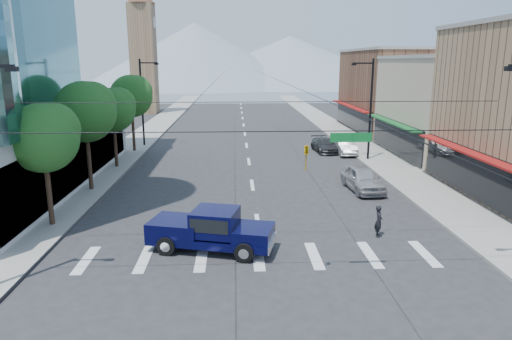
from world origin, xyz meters
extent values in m
plane|color=#28282B|center=(0.00, 0.00, 0.00)|extent=(160.00, 160.00, 0.00)
cube|color=gray|center=(-12.00, 40.00, 0.07)|extent=(4.00, 120.00, 0.15)
cube|color=gray|center=(12.00, 40.00, 0.07)|extent=(4.00, 120.00, 0.15)
cube|color=tan|center=(20.00, 24.00, 4.50)|extent=(12.00, 14.00, 9.00)
cube|color=brown|center=(20.00, 40.00, 5.00)|extent=(12.00, 18.00, 10.00)
cube|color=#8C6B4C|center=(-16.50, 62.00, 9.00)|extent=(4.00, 4.00, 18.00)
cone|color=gray|center=(-15.00, 150.00, 11.00)|extent=(80.00, 80.00, 22.00)
cone|color=gray|center=(20.00, 160.00, 9.00)|extent=(90.00, 90.00, 18.00)
cylinder|color=black|center=(-11.20, 6.00, 2.27)|extent=(0.28, 0.28, 4.55)
sphere|color=#21541C|center=(-11.20, 6.00, 4.88)|extent=(3.64, 3.64, 3.64)
sphere|color=#21541C|center=(-10.80, 6.30, 5.28)|extent=(2.86, 2.86, 2.86)
cylinder|color=black|center=(-11.20, 13.00, 2.55)|extent=(0.28, 0.28, 5.11)
sphere|color=#21541C|center=(-11.20, 13.00, 5.47)|extent=(4.09, 4.09, 4.09)
sphere|color=#21541C|center=(-10.80, 13.30, 5.88)|extent=(3.21, 3.21, 3.21)
cylinder|color=black|center=(-11.20, 20.00, 2.27)|extent=(0.28, 0.28, 4.55)
sphere|color=#21541C|center=(-11.20, 20.00, 4.88)|extent=(3.64, 3.64, 3.64)
sphere|color=#21541C|center=(-10.80, 20.30, 5.28)|extent=(2.86, 2.86, 2.86)
cylinder|color=black|center=(-11.20, 27.00, 2.55)|extent=(0.28, 0.28, 5.11)
sphere|color=#21541C|center=(-11.20, 27.00, 5.47)|extent=(4.09, 4.09, 4.09)
sphere|color=#21541C|center=(-10.80, 27.30, 5.88)|extent=(3.21, 3.21, 3.21)
cylinder|color=black|center=(0.00, -1.00, 6.20)|extent=(21.60, 0.04, 0.04)
imported|color=gold|center=(1.50, -1.00, 5.15)|extent=(0.16, 0.20, 1.00)
cube|color=#0C6626|center=(3.20, -1.00, 5.95)|extent=(1.60, 0.06, 0.35)
cylinder|color=black|center=(-10.80, 30.00, 4.50)|extent=(0.20, 0.20, 9.00)
cube|color=black|center=(-9.90, 30.00, 8.60)|extent=(1.80, 0.12, 0.12)
cube|color=black|center=(-9.10, 30.00, 8.50)|extent=(0.40, 0.25, 0.18)
cylinder|color=black|center=(10.80, 22.00, 4.50)|extent=(0.20, 0.20, 9.00)
cube|color=black|center=(9.90, 22.00, 8.60)|extent=(1.80, 0.12, 0.12)
cube|color=black|center=(9.10, 22.00, 8.50)|extent=(0.40, 0.25, 0.18)
cube|color=#060731|center=(-2.39, 2.44, 0.58)|extent=(6.18, 3.51, 0.37)
cube|color=#060731|center=(-0.39, 1.92, 1.01)|extent=(2.15, 2.38, 0.58)
cube|color=#060731|center=(-2.19, 2.38, 1.43)|extent=(2.44, 2.40, 1.17)
cube|color=black|center=(-2.19, 2.38, 1.54)|extent=(2.25, 2.38, 0.64)
cube|color=#060731|center=(-4.03, 2.86, 1.06)|extent=(2.89, 2.66, 0.69)
cube|color=silver|center=(0.43, 1.71, 0.58)|extent=(0.63, 1.98, 0.37)
cube|color=silver|center=(-5.22, 3.17, 0.58)|extent=(0.63, 1.98, 0.32)
cylinder|color=black|center=(-0.85, 1.00, 0.45)|extent=(0.94, 0.53, 0.89)
cylinder|color=black|center=(-0.34, 2.95, 0.45)|extent=(0.94, 0.53, 0.89)
cylinder|color=black|center=(-4.44, 1.92, 0.45)|extent=(0.94, 0.53, 0.89)
cylinder|color=black|center=(-3.94, 3.88, 0.45)|extent=(0.94, 0.53, 0.89)
imported|color=black|center=(6.08, 3.76, 0.83)|extent=(0.49, 0.66, 1.65)
imported|color=#A8A7AB|center=(7.60, 12.27, 0.84)|extent=(2.37, 5.08, 1.68)
imported|color=silver|center=(9.40, 25.02, 0.76)|extent=(1.66, 4.62, 1.52)
imported|color=#2C2C2E|center=(7.60, 26.18, 0.67)|extent=(2.25, 4.78, 1.35)
camera|label=1|loc=(-1.20, -17.93, 8.77)|focal=32.00mm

